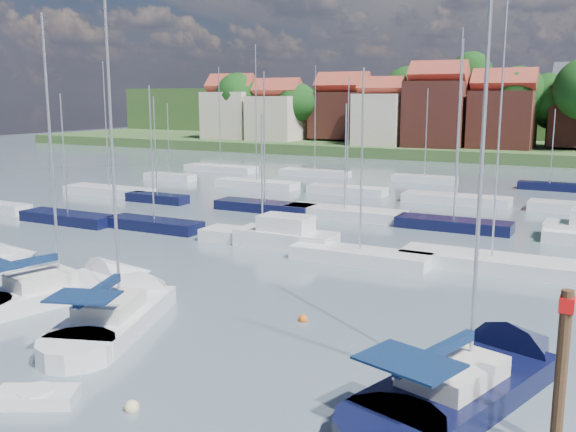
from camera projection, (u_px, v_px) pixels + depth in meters
The scene contains 11 objects.
ground at pixel (438, 209), 58.98m from camera, with size 260.00×260.00×0.00m, color #414E59.
sailboat_left at pixel (75, 287), 33.66m from camera, with size 5.70×11.72×15.41m.
sailboat_centre at pixel (129, 309), 30.28m from camera, with size 6.75×12.20×16.05m.
sailboat_navy at pixel (486, 374), 23.23m from camera, with size 7.21×13.47×17.98m.
tender at pixel (36, 397), 21.69m from camera, with size 3.00×2.40×0.59m.
timber_piling at pixel (559, 402), 18.47m from camera, with size 0.40×0.40×7.19m.
buoy_c at pixel (71, 367), 24.65m from camera, with size 0.44×0.44×0.44m, color #D85914.
buoy_d at pixel (132, 410), 21.25m from camera, with size 0.51×0.51×0.51m, color beige.
buoy_e at pixel (303, 321), 29.65m from camera, with size 0.44×0.44×0.44m, color #D85914.
marina_field at pixel (445, 215), 53.81m from camera, with size 79.62×41.41×15.93m.
far_shore_town at pixel (559, 122), 137.93m from camera, with size 212.46×90.00×22.27m.
Camera 1 is at (14.55, -17.90, 10.27)m, focal length 40.00 mm.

